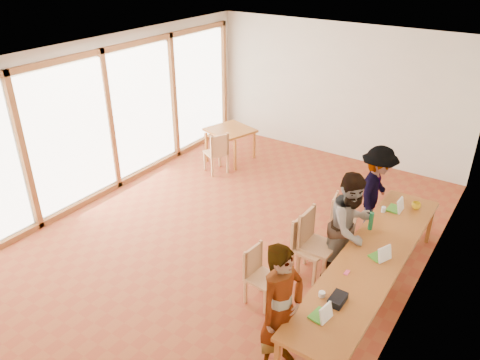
# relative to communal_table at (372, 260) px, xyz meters

# --- Properties ---
(ground) EXTENTS (8.00, 8.00, 0.00)m
(ground) POSITION_rel_communal_table_xyz_m (-2.50, 0.44, -0.70)
(ground) COLOR #954624
(ground) RESTS_ON ground
(wall_back) EXTENTS (6.00, 0.10, 3.00)m
(wall_back) POSITION_rel_communal_table_xyz_m (-2.50, 4.44, 0.80)
(wall_back) COLOR beige
(wall_back) RESTS_ON ground
(wall_front) EXTENTS (6.00, 0.10, 3.00)m
(wall_front) POSITION_rel_communal_table_xyz_m (-2.50, -3.56, 0.80)
(wall_front) COLOR beige
(wall_front) RESTS_ON ground
(wall_right) EXTENTS (0.10, 8.00, 3.00)m
(wall_right) POSITION_rel_communal_table_xyz_m (0.50, 0.44, 0.80)
(wall_right) COLOR beige
(wall_right) RESTS_ON ground
(window_wall) EXTENTS (0.10, 8.00, 3.00)m
(window_wall) POSITION_rel_communal_table_xyz_m (-5.46, 0.44, 0.80)
(window_wall) COLOR white
(window_wall) RESTS_ON ground
(ceiling) EXTENTS (6.00, 8.00, 0.04)m
(ceiling) POSITION_rel_communal_table_xyz_m (-2.50, 0.44, 2.32)
(ceiling) COLOR white
(ceiling) RESTS_ON wall_back
(communal_table) EXTENTS (0.80, 4.00, 0.75)m
(communal_table) POSITION_rel_communal_table_xyz_m (0.00, 0.00, 0.00)
(communal_table) COLOR #AF6F27
(communal_table) RESTS_ON ground
(side_table) EXTENTS (0.90, 0.90, 0.75)m
(side_table) POSITION_rel_communal_table_xyz_m (-4.29, 2.80, -0.03)
(side_table) COLOR #AF6F27
(side_table) RESTS_ON ground
(chair_near) EXTENTS (0.43, 0.43, 0.45)m
(chair_near) POSITION_rel_communal_table_xyz_m (-1.29, -0.83, -0.18)
(chair_near) COLOR tan
(chair_near) RESTS_ON ground
(chair_mid) EXTENTS (0.48, 0.48, 0.51)m
(chair_mid) POSITION_rel_communal_table_xyz_m (-1.02, 0.07, -0.12)
(chair_mid) COLOR tan
(chair_mid) RESTS_ON ground
(chair_far) EXTENTS (0.49, 0.49, 0.55)m
(chair_far) POSITION_rel_communal_table_xyz_m (-0.96, 0.16, -0.07)
(chair_far) COLOR tan
(chair_far) RESTS_ON ground
(chair_empty) EXTENTS (0.46, 0.46, 0.44)m
(chair_empty) POSITION_rel_communal_table_xyz_m (-0.95, 1.16, -0.19)
(chair_empty) COLOR tan
(chair_empty) RESTS_ON ground
(chair_spare) EXTENTS (0.58, 0.58, 0.49)m
(chair_spare) POSITION_rel_communal_table_xyz_m (-4.11, 2.09, -0.14)
(chair_spare) COLOR tan
(chair_spare) RESTS_ON ground
(person_near) EXTENTS (0.55, 0.70, 1.69)m
(person_near) POSITION_rel_communal_table_xyz_m (-0.47, -1.66, 0.14)
(person_near) COLOR gray
(person_near) RESTS_ON ground
(person_mid) EXTENTS (0.89, 1.00, 1.71)m
(person_mid) POSITION_rel_communal_table_xyz_m (-0.46, 0.35, 0.15)
(person_mid) COLOR gray
(person_mid) RESTS_ON ground
(person_far) EXTENTS (0.70, 1.09, 1.60)m
(person_far) POSITION_rel_communal_table_xyz_m (-0.56, 1.70, 0.10)
(person_far) COLOR gray
(person_far) RESTS_ON ground
(laptop_near) EXTENTS (0.23, 0.26, 0.19)m
(laptop_near) POSITION_rel_communal_table_xyz_m (-0.07, -1.42, 0.10)
(laptop_near) COLOR green
(laptop_near) RESTS_ON communal_table
(laptop_mid) EXTENTS (0.29, 0.30, 0.20)m
(laptop_mid) POSITION_rel_communal_table_xyz_m (0.11, 0.03, 0.10)
(laptop_mid) COLOR green
(laptop_mid) RESTS_ON communal_table
(laptop_far) EXTENTS (0.22, 0.26, 0.21)m
(laptop_far) POSITION_rel_communal_table_xyz_m (-0.11, 1.38, 0.11)
(laptop_far) COLOR green
(laptop_far) RESTS_ON communal_table
(yellow_mug) EXTENTS (0.16, 0.16, 0.11)m
(yellow_mug) POSITION_rel_communal_table_xyz_m (0.13, 1.60, 0.10)
(yellow_mug) COLOR yellow
(yellow_mug) RESTS_ON communal_table
(green_bottle) EXTENTS (0.07, 0.07, 0.28)m
(green_bottle) POSITION_rel_communal_table_xyz_m (-0.26, 0.63, 0.19)
(green_bottle) COLOR #18673B
(green_bottle) RESTS_ON communal_table
(clear_glass) EXTENTS (0.07, 0.07, 0.09)m
(clear_glass) POSITION_rel_communal_table_xyz_m (-0.26, 1.21, 0.09)
(clear_glass) COLOR silver
(clear_glass) RESTS_ON communal_table
(condiment_cup) EXTENTS (0.08, 0.08, 0.06)m
(condiment_cup) POSITION_rel_communal_table_xyz_m (-0.23, -1.09, 0.08)
(condiment_cup) COLOR white
(condiment_cup) RESTS_ON communal_table
(pink_phone) EXTENTS (0.05, 0.10, 0.01)m
(pink_phone) POSITION_rel_communal_table_xyz_m (-0.15, -0.52, 0.05)
(pink_phone) COLOR #F64D87
(pink_phone) RESTS_ON communal_table
(black_pouch) EXTENTS (0.16, 0.26, 0.09)m
(black_pouch) POSITION_rel_communal_table_xyz_m (-0.03, -1.09, 0.09)
(black_pouch) COLOR black
(black_pouch) RESTS_ON communal_table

